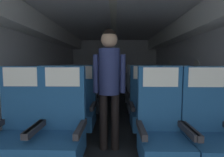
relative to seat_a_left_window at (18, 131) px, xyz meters
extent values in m
cube|color=#23282D|center=(0.96, 1.82, -0.49)|extent=(3.65, 7.29, 0.02)
cube|color=silver|center=(-0.76, 1.82, 0.59)|extent=(0.08, 6.89, 2.14)
cube|color=silver|center=(2.69, 1.82, 0.59)|extent=(0.08, 6.89, 2.14)
cube|color=silver|center=(0.96, 1.82, 1.66)|extent=(3.53, 6.89, 0.06)
cube|color=silver|center=(0.96, 5.28, 0.59)|extent=(3.53, 0.06, 2.14)
cube|color=white|center=(-0.55, 1.82, 1.44)|extent=(0.35, 6.61, 0.36)
cube|color=white|center=(2.47, 1.82, 1.44)|extent=(0.35, 6.61, 0.36)
cube|color=white|center=(0.96, 1.82, 1.62)|extent=(0.12, 6.20, 0.02)
cylinder|color=white|center=(2.64, 1.82, 0.63)|extent=(0.01, 0.26, 0.26)
cylinder|color=white|center=(2.64, 3.54, 0.63)|extent=(0.01, 0.26, 0.26)
cube|color=navy|center=(0.00, -0.07, -0.14)|extent=(0.45, 0.51, 0.23)
cube|color=navy|center=(0.00, 0.14, 0.32)|extent=(0.45, 0.09, 0.69)
cube|color=#28282D|center=(0.22, -0.07, 0.07)|extent=(0.05, 0.43, 0.06)
cube|color=silver|center=(0.00, 0.09, 0.55)|extent=(0.36, 0.01, 0.20)
cube|color=navy|center=(0.45, -0.07, -0.14)|extent=(0.45, 0.51, 0.23)
cube|color=navy|center=(0.45, 0.14, 0.32)|extent=(0.45, 0.09, 0.69)
cube|color=#28282D|center=(0.67, -0.07, 0.07)|extent=(0.05, 0.43, 0.06)
cube|color=#28282D|center=(0.23, -0.07, 0.07)|extent=(0.05, 0.43, 0.06)
cube|color=silver|center=(0.45, 0.09, 0.55)|extent=(0.36, 0.01, 0.20)
cube|color=navy|center=(1.93, -0.09, -0.14)|extent=(0.45, 0.51, 0.23)
cube|color=navy|center=(1.93, 0.12, 0.32)|extent=(0.45, 0.09, 0.69)
cube|color=#28282D|center=(1.71, -0.09, 0.07)|extent=(0.05, 0.43, 0.06)
cube|color=silver|center=(1.93, 0.07, 0.55)|extent=(0.36, 0.01, 0.20)
cube|color=navy|center=(1.47, -0.07, -0.14)|extent=(0.45, 0.51, 0.23)
cube|color=navy|center=(1.47, 0.13, 0.32)|extent=(0.45, 0.09, 0.69)
cube|color=#28282D|center=(1.68, -0.07, 0.07)|extent=(0.05, 0.43, 0.06)
cube|color=#28282D|center=(1.25, -0.07, 0.07)|extent=(0.05, 0.43, 0.06)
cube|color=silver|center=(1.47, 0.08, 0.55)|extent=(0.36, 0.01, 0.20)
cube|color=#38383D|center=(0.01, 0.82, -0.36)|extent=(0.16, 0.18, 0.23)
cube|color=navy|center=(0.01, 0.82, -0.14)|extent=(0.45, 0.51, 0.23)
cube|color=navy|center=(0.01, 1.03, 0.32)|extent=(0.45, 0.09, 0.69)
cube|color=#28282D|center=(0.23, 0.82, 0.07)|extent=(0.05, 0.43, 0.06)
cube|color=#28282D|center=(-0.20, 0.82, 0.07)|extent=(0.05, 0.43, 0.06)
cube|color=silver|center=(0.01, 0.98, 0.55)|extent=(0.36, 0.01, 0.20)
cube|color=#38383D|center=(0.46, 0.81, -0.36)|extent=(0.16, 0.18, 0.23)
cube|color=navy|center=(0.46, 0.81, -0.14)|extent=(0.45, 0.51, 0.23)
cube|color=navy|center=(0.46, 1.02, 0.32)|extent=(0.45, 0.09, 0.69)
cube|color=#28282D|center=(0.67, 0.81, 0.07)|extent=(0.05, 0.43, 0.06)
cube|color=#28282D|center=(0.24, 0.81, 0.07)|extent=(0.05, 0.43, 0.06)
cube|color=silver|center=(0.46, 0.97, 0.55)|extent=(0.36, 0.01, 0.20)
cube|color=#38383D|center=(1.92, 0.83, -0.36)|extent=(0.16, 0.18, 0.23)
cube|color=navy|center=(1.92, 0.83, -0.14)|extent=(0.45, 0.51, 0.23)
cube|color=navy|center=(1.92, 1.04, 0.32)|extent=(0.45, 0.09, 0.69)
cube|color=#28282D|center=(2.14, 0.83, 0.07)|extent=(0.05, 0.43, 0.06)
cube|color=#28282D|center=(1.71, 0.83, 0.07)|extent=(0.05, 0.43, 0.06)
cube|color=silver|center=(1.92, 0.99, 0.55)|extent=(0.36, 0.01, 0.20)
cube|color=#38383D|center=(1.46, 0.81, -0.36)|extent=(0.16, 0.18, 0.23)
cube|color=navy|center=(1.46, 0.81, -0.14)|extent=(0.45, 0.51, 0.23)
cube|color=navy|center=(1.46, 1.02, 0.32)|extent=(0.45, 0.09, 0.69)
cube|color=#28282D|center=(1.68, 0.81, 0.07)|extent=(0.05, 0.43, 0.06)
cube|color=#28282D|center=(1.25, 0.81, 0.07)|extent=(0.05, 0.43, 0.06)
cube|color=silver|center=(1.46, 0.97, 0.55)|extent=(0.36, 0.01, 0.20)
cube|color=#38383D|center=(0.00, 1.71, -0.36)|extent=(0.16, 0.18, 0.23)
cube|color=#4C5666|center=(0.00, 1.71, -0.14)|extent=(0.45, 0.51, 0.23)
cube|color=#4C5666|center=(0.00, 1.92, 0.32)|extent=(0.45, 0.09, 0.69)
cube|color=#28282D|center=(0.21, 1.71, 0.07)|extent=(0.05, 0.43, 0.06)
cube|color=#28282D|center=(-0.22, 1.71, 0.07)|extent=(0.05, 0.43, 0.06)
cube|color=silver|center=(0.00, 1.87, 0.55)|extent=(0.36, 0.01, 0.20)
cube|color=#38383D|center=(0.46, 1.69, -0.36)|extent=(0.16, 0.18, 0.23)
cube|color=#4C5666|center=(0.46, 1.69, -0.14)|extent=(0.45, 0.51, 0.23)
cube|color=#4C5666|center=(0.46, 1.90, 0.32)|extent=(0.45, 0.09, 0.69)
cube|color=#28282D|center=(0.67, 1.69, 0.07)|extent=(0.05, 0.43, 0.06)
cube|color=#28282D|center=(0.24, 1.69, 0.07)|extent=(0.05, 0.43, 0.06)
cube|color=silver|center=(0.46, 1.85, 0.55)|extent=(0.36, 0.01, 0.20)
cube|color=#38383D|center=(1.91, 1.70, -0.36)|extent=(0.16, 0.18, 0.23)
cube|color=#4C5666|center=(1.91, 1.70, -0.14)|extent=(0.45, 0.51, 0.23)
cube|color=#4C5666|center=(1.91, 1.91, 0.32)|extent=(0.45, 0.09, 0.69)
cube|color=#28282D|center=(2.13, 1.70, 0.07)|extent=(0.05, 0.43, 0.06)
cube|color=#28282D|center=(1.69, 1.70, 0.07)|extent=(0.05, 0.43, 0.06)
cube|color=silver|center=(1.91, 1.86, 0.55)|extent=(0.36, 0.01, 0.20)
cube|color=#38383D|center=(1.48, 1.72, -0.36)|extent=(0.16, 0.18, 0.23)
cube|color=#4C5666|center=(1.48, 1.72, -0.14)|extent=(0.45, 0.51, 0.23)
cube|color=#4C5666|center=(1.48, 1.93, 0.32)|extent=(0.45, 0.09, 0.69)
cube|color=#28282D|center=(1.69, 1.72, 0.07)|extent=(0.05, 0.43, 0.06)
cube|color=#28282D|center=(1.26, 1.72, 0.07)|extent=(0.05, 0.43, 0.06)
cube|color=silver|center=(1.48, 1.88, 0.55)|extent=(0.36, 0.01, 0.20)
cube|color=#38383D|center=(0.02, 2.61, -0.36)|extent=(0.16, 0.18, 0.23)
cube|color=#4C5666|center=(0.02, 2.61, -0.14)|extent=(0.45, 0.51, 0.23)
cube|color=#4C5666|center=(0.02, 2.82, 0.32)|extent=(0.45, 0.09, 0.69)
cube|color=#28282D|center=(0.23, 2.61, 0.07)|extent=(0.05, 0.43, 0.06)
cube|color=#28282D|center=(-0.20, 2.61, 0.07)|extent=(0.05, 0.43, 0.06)
cube|color=silver|center=(0.02, 2.77, 0.55)|extent=(0.36, 0.01, 0.20)
cube|color=#38383D|center=(0.46, 2.61, -0.36)|extent=(0.16, 0.18, 0.23)
cube|color=#4C5666|center=(0.46, 2.61, -0.14)|extent=(0.45, 0.51, 0.23)
cube|color=#4C5666|center=(0.46, 2.82, 0.32)|extent=(0.45, 0.09, 0.69)
cube|color=#28282D|center=(0.68, 2.61, 0.07)|extent=(0.05, 0.43, 0.06)
cube|color=#28282D|center=(0.24, 2.61, 0.07)|extent=(0.05, 0.43, 0.06)
cube|color=silver|center=(0.46, 2.77, 0.55)|extent=(0.36, 0.01, 0.20)
cube|color=#38383D|center=(1.91, 2.59, -0.36)|extent=(0.16, 0.18, 0.23)
cube|color=#4C5666|center=(1.91, 2.59, -0.14)|extent=(0.45, 0.51, 0.23)
cube|color=#4C5666|center=(1.91, 2.80, 0.32)|extent=(0.45, 0.09, 0.69)
cube|color=#28282D|center=(2.12, 2.59, 0.07)|extent=(0.05, 0.43, 0.06)
cube|color=#28282D|center=(1.69, 2.59, 0.07)|extent=(0.05, 0.43, 0.06)
cube|color=silver|center=(1.91, 2.75, 0.55)|extent=(0.36, 0.01, 0.20)
cube|color=#38383D|center=(1.46, 2.59, -0.36)|extent=(0.16, 0.18, 0.23)
cube|color=#4C5666|center=(1.46, 2.59, -0.14)|extent=(0.45, 0.51, 0.23)
cube|color=#4C5666|center=(1.46, 2.80, 0.32)|extent=(0.45, 0.09, 0.69)
cube|color=#28282D|center=(1.67, 2.59, 0.07)|extent=(0.05, 0.43, 0.06)
cube|color=#28282D|center=(1.24, 2.59, 0.07)|extent=(0.05, 0.43, 0.06)
cube|color=silver|center=(1.46, 2.75, 0.55)|extent=(0.36, 0.01, 0.20)
cylinder|color=black|center=(0.84, 0.58, -0.09)|extent=(0.11, 0.11, 0.76)
cylinder|color=black|center=(1.00, 0.58, -0.09)|extent=(0.11, 0.11, 0.76)
cylinder|color=navy|center=(0.92, 0.58, 0.59)|extent=(0.28, 0.28, 0.60)
cylinder|color=navy|center=(0.74, 0.58, 0.56)|extent=(0.07, 0.07, 0.51)
cylinder|color=navy|center=(1.10, 0.58, 0.56)|extent=(0.07, 0.07, 0.51)
sphere|color=tan|center=(0.92, 0.58, 1.00)|extent=(0.22, 0.22, 0.22)
sphere|color=black|center=(0.92, 0.58, 1.05)|extent=(0.18, 0.18, 0.18)
camera|label=1|loc=(1.00, -1.66, 0.69)|focal=27.17mm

